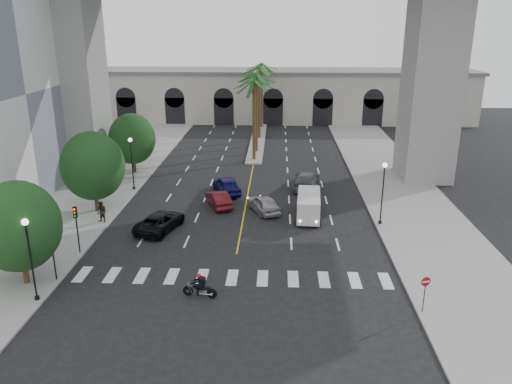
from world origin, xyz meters
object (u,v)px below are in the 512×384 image
Objects in this scene: pedestrian_a at (23,224)px; car_b at (219,199)px; cargo_van at (309,205)px; car_d at (306,180)px; lamp_post_left_near at (30,253)px; lamp_post_left_far at (132,159)px; lamp_post_right at (383,188)px; motorcycle_rider at (201,287)px; car_c at (160,221)px; traffic_signal_far at (76,222)px; pedestrian_b at (102,212)px; traffic_signal_near at (52,246)px; do_not_enter_sign at (425,287)px; car_a at (264,204)px; car_e at (227,185)px.

car_b is at bearing 7.55° from pedestrian_a.
car_d is at bearing 91.98° from cargo_van.
lamp_post_left_near is 1.00× the size of lamp_post_left_far.
lamp_post_right reaches higher than cargo_van.
motorcycle_rider reaches higher than car_c.
car_d is (17.10, 16.17, -1.65)m from traffic_signal_far.
lamp_post_left_far is at bearing 107.87° from pedestrian_b.
pedestrian_b is at bearing 38.83° from car_d.
lamp_post_left_far reaches higher than traffic_signal_near.
car_b is 1.81× the size of do_not_enter_sign.
lamp_post_left_far is 11.22m from car_c.
motorcycle_rider is (9.72, 0.99, -2.52)m from lamp_post_left_near.
traffic_signal_near reaches higher than car_a.
traffic_signal_near is at bearing -70.85° from pedestrian_a.
car_e is at bearing 22.19° from car_d.
lamp_post_right reaches higher than do_not_enter_sign.
pedestrian_b is at bearing 90.85° from lamp_post_left_near.
do_not_enter_sign is at bearing -38.73° from pedestrian_a.
car_a is 1.86× the size of do_not_enter_sign.
car_e is (-13.48, 7.65, -2.38)m from lamp_post_right.
pedestrian_a is (-5.47, -11.58, -2.20)m from lamp_post_left_far.
lamp_post_left_far is at bearing 119.97° from do_not_enter_sign.
car_c is 12.46m from cargo_van.
do_not_enter_sign reaches higher than cargo_van.
cargo_van is 22.95m from pedestrian_a.
lamp_post_right is 23.10m from pedestrian_b.
traffic_signal_near is 20.62m from cargo_van.
pedestrian_b reaches higher than car_e.
pedestrian_a is at bearing -6.16° from car_a.
traffic_signal_far is at bearing 61.04° from car_c.
car_a is 6.21m from car_e.
traffic_signal_near is (-22.70, -10.50, -0.71)m from lamp_post_right.
lamp_post_left_near is 2.60m from traffic_signal_near.
cargo_van is at bearing 135.09° from car_a.
lamp_post_left_near is 26.25m from lamp_post_right.
pedestrian_b is (-0.28, 9.72, -1.45)m from traffic_signal_near.
lamp_post_left_far is 1.47× the size of traffic_signal_far.
traffic_signal_far is 6.96m from car_c.
pedestrian_b is 26.09m from do_not_enter_sign.
cargo_van is at bearing 25.95° from pedestrian_b.
car_e is at bearing 56.91° from traffic_signal_far.
lamp_post_left_far is 31.17m from do_not_enter_sign.
motorcycle_rider is 0.42× the size of cargo_van.
pedestrian_b is at bearing -91.19° from lamp_post_left_far.
pedestrian_b is (-13.27, -3.49, 0.31)m from car_a.
car_d is at bearing 49.70° from traffic_signal_near.
traffic_signal_near is at bearing -69.28° from pedestrian_b.
cargo_van is at bearing -7.42° from pedestrian_a.
traffic_signal_far is at bearing -164.02° from lamp_post_right.
traffic_signal_near is 2.08× the size of pedestrian_a.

